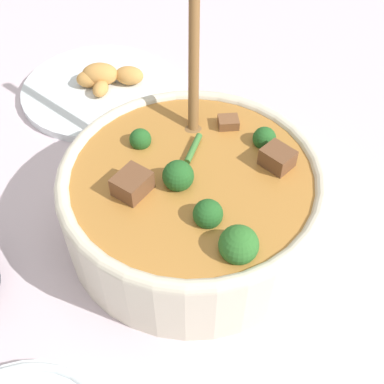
# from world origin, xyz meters

# --- Properties ---
(ground_plane) EXTENTS (4.00, 4.00, 0.00)m
(ground_plane) POSITION_xyz_m (0.00, 0.00, 0.00)
(ground_plane) COLOR silver
(stew_bowl) EXTENTS (0.29, 0.31, 0.28)m
(stew_bowl) POSITION_xyz_m (0.00, -0.00, 0.06)
(stew_bowl) COLOR beige
(stew_bowl) RESTS_ON ground_plane
(food_plate) EXTENTS (0.23, 0.23, 0.05)m
(food_plate) POSITION_xyz_m (-0.10, 0.28, 0.01)
(food_plate) COLOR white
(food_plate) RESTS_ON ground_plane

